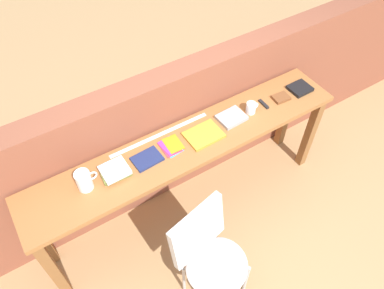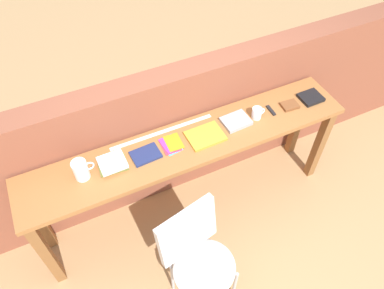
{
  "view_description": "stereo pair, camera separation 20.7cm",
  "coord_description": "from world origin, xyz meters",
  "views": [
    {
      "loc": [
        -0.92,
        -1.21,
        2.93
      ],
      "look_at": [
        0.0,
        0.25,
        0.9
      ],
      "focal_mm": 35.0,
      "sensor_mm": 36.0,
      "label": 1
    },
    {
      "loc": [
        -0.74,
        -1.31,
        2.93
      ],
      "look_at": [
        0.0,
        0.25,
        0.9
      ],
      "focal_mm": 35.0,
      "sensor_mm": 36.0,
      "label": 2
    }
  ],
  "objects": [
    {
      "name": "magazine_cycling",
      "position": [
        -0.33,
        0.31,
        0.89
      ],
      "size": [
        0.21,
        0.16,
        0.02
      ],
      "primitive_type": "cube",
      "rotation": [
        0.0,
        0.0,
        0.06
      ],
      "color": "navy",
      "rests_on": "sideboard"
    },
    {
      "name": "book_open_centre",
      "position": [
        0.13,
        0.29,
        0.89
      ],
      "size": [
        0.27,
        0.21,
        0.02
      ],
      "primitive_type": "cube",
      "rotation": [
        0.0,
        0.0,
        0.02
      ],
      "color": "gold",
      "rests_on": "sideboard"
    },
    {
      "name": "book_repair_rightmost",
      "position": [
        1.07,
        0.3,
        0.89
      ],
      "size": [
        0.18,
        0.16,
        0.03
      ],
      "primitive_type": "cube",
      "rotation": [
        0.0,
        0.0,
        0.01
      ],
      "color": "black",
      "rests_on": "sideboard"
    },
    {
      "name": "ground_plane",
      "position": [
        0.0,
        0.0,
        0.0
      ],
      "size": [
        40.0,
        40.0,
        0.0
      ],
      "primitive_type": "plane",
      "color": "tan"
    },
    {
      "name": "book_grey_hardcover",
      "position": [
        0.4,
        0.32,
        0.9
      ],
      "size": [
        0.21,
        0.17,
        0.03
      ],
      "primitive_type": "cube",
      "rotation": [
        0.0,
        0.0,
        0.05
      ],
      "color": "#9E9EA3",
      "rests_on": "sideboard"
    },
    {
      "name": "multitool_folded",
      "position": [
        0.71,
        0.31,
        0.89
      ],
      "size": [
        0.03,
        0.11,
        0.02
      ],
      "primitive_type": "cube",
      "rotation": [
        0.0,
        0.0,
        -0.02
      ],
      "color": "black",
      "rests_on": "sideboard"
    },
    {
      "name": "ruler_metal_back_edge",
      "position": [
        -0.14,
        0.47,
        0.88
      ],
      "size": [
        0.8,
        0.03,
        0.0
      ],
      "primitive_type": "cube",
      "color": "silver",
      "rests_on": "sideboard"
    },
    {
      "name": "pamphlet_pile_colourful",
      "position": [
        -0.13,
        0.33,
        0.89
      ],
      "size": [
        0.16,
        0.18,
        0.01
      ],
      "color": "#3399D8",
      "rests_on": "sideboard"
    },
    {
      "name": "pitcher_white",
      "position": [
        -0.77,
        0.32,
        0.96
      ],
      "size": [
        0.14,
        0.1,
        0.18
      ],
      "color": "white",
      "rests_on": "sideboard"
    },
    {
      "name": "mug",
      "position": [
        0.57,
        0.3,
        0.92
      ],
      "size": [
        0.11,
        0.08,
        0.09
      ],
      "color": "white",
      "rests_on": "sideboard"
    },
    {
      "name": "leather_journal_brown",
      "position": [
        0.87,
        0.29,
        0.89
      ],
      "size": [
        0.14,
        0.11,
        0.02
      ],
      "primitive_type": "cube",
      "rotation": [
        0.0,
        0.0,
        -0.08
      ],
      "color": "brown",
      "rests_on": "sideboard"
    },
    {
      "name": "book_stack_leftmost",
      "position": [
        -0.57,
        0.32,
        0.91
      ],
      "size": [
        0.2,
        0.17,
        0.06
      ],
      "color": "olive",
      "rests_on": "sideboard"
    },
    {
      "name": "chair_white_moulded",
      "position": [
        -0.25,
        -0.37,
        0.53
      ],
      "size": [
        0.53,
        0.54,
        0.89
      ],
      "color": "silver",
      "rests_on": "ground"
    },
    {
      "name": "brick_wall_back",
      "position": [
        0.0,
        0.64,
        0.63
      ],
      "size": [
        6.0,
        0.2,
        1.26
      ],
      "primitive_type": "cube",
      "color": "brown",
      "rests_on": "ground"
    },
    {
      "name": "sideboard",
      "position": [
        0.0,
        0.3,
        0.74
      ],
      "size": [
        2.5,
        0.44,
        0.88
      ],
      "color": "#996033",
      "rests_on": "ground"
    }
  ]
}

